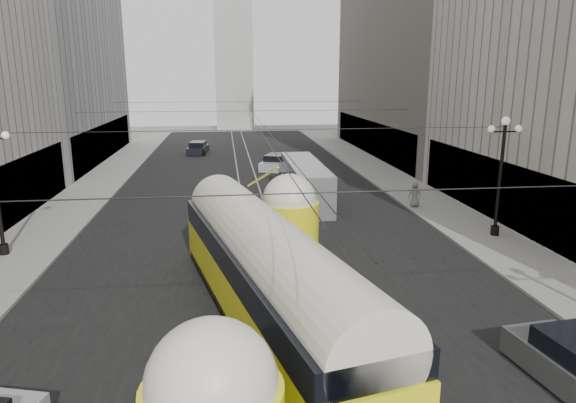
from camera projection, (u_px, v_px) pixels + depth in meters
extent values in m
cube|color=black|center=(249.00, 188.00, 40.40)|extent=(20.00, 85.00, 0.02)
cube|color=gray|center=(102.00, 182.00, 42.32)|extent=(4.00, 72.00, 0.15)
cube|color=gray|center=(384.00, 175.00, 45.19)|extent=(4.00, 72.00, 0.15)
cube|color=gray|center=(240.00, 188.00, 40.31)|extent=(0.12, 85.00, 0.04)
cube|color=gray|center=(259.00, 187.00, 40.49)|extent=(0.12, 85.00, 0.04)
cube|color=black|center=(16.00, 191.00, 30.05)|extent=(0.10, 18.00, 3.60)
cube|color=#999999|center=(32.00, 18.00, 49.62)|extent=(12.00, 28.00, 28.00)
cube|color=black|center=(106.00, 141.00, 53.19)|extent=(0.10, 25.20, 3.60)
cube|color=black|center=(486.00, 186.00, 31.48)|extent=(0.10, 18.00, 3.60)
cube|color=#514C47|center=(429.00, 3.00, 53.91)|extent=(12.00, 32.00, 32.00)
cube|color=black|center=(369.00, 137.00, 56.54)|extent=(0.10, 28.80, 3.60)
cube|color=#B2AFA8|center=(233.00, 54.00, 83.32)|extent=(6.00, 6.00, 24.00)
cylinder|color=black|center=(4.00, 249.00, 24.83)|extent=(0.44, 0.44, 0.50)
sphere|color=white|center=(5.00, 135.00, 23.61)|extent=(0.36, 0.36, 0.36)
cylinder|color=black|center=(500.00, 181.00, 27.18)|extent=(0.18, 0.18, 6.00)
cylinder|color=black|center=(495.00, 230.00, 27.83)|extent=(0.44, 0.44, 0.50)
cylinder|color=black|center=(505.00, 132.00, 26.56)|extent=(1.60, 0.08, 0.08)
sphere|color=white|center=(506.00, 121.00, 26.43)|extent=(0.44, 0.44, 0.44)
sphere|color=white|center=(491.00, 129.00, 26.43)|extent=(0.36, 0.36, 0.36)
sphere|color=white|center=(519.00, 129.00, 26.61)|extent=(0.36, 0.36, 0.36)
cylinder|color=black|center=(308.00, 193.00, 11.50)|extent=(25.00, 0.03, 0.03)
cylinder|color=black|center=(262.00, 130.00, 24.99)|extent=(25.00, 0.03, 0.03)
cylinder|color=black|center=(248.00, 111.00, 38.49)|extent=(25.00, 0.03, 0.03)
cylinder|color=black|center=(242.00, 102.00, 51.98)|extent=(25.00, 0.03, 0.03)
cylinder|color=black|center=(246.00, 110.00, 42.39)|extent=(0.03, 72.00, 0.03)
cylinder|color=black|center=(251.00, 110.00, 42.44)|extent=(0.03, 72.00, 0.03)
cube|color=yellow|center=(267.00, 293.00, 17.94)|extent=(6.32, 15.87, 1.90)
cube|color=black|center=(268.00, 316.00, 18.15)|extent=(6.22, 15.41, 0.33)
cube|color=black|center=(267.00, 260.00, 17.65)|extent=(6.29, 15.64, 0.95)
cylinder|color=silver|center=(267.00, 251.00, 17.57)|extent=(5.94, 15.56, 2.57)
sphere|color=silver|center=(212.00, 384.00, 10.15)|extent=(2.68, 2.68, 2.68)
cylinder|color=yellow|center=(289.00, 227.00, 25.36)|extent=(2.90, 2.90, 2.57)
sphere|color=silver|center=(289.00, 201.00, 25.04)|extent=(2.68, 2.68, 2.68)
cube|color=#9D9FA2|center=(305.00, 182.00, 35.67)|extent=(2.30, 10.71, 2.67)
cube|color=black|center=(305.00, 176.00, 35.56)|extent=(2.31, 10.33, 0.98)
cube|color=black|center=(319.00, 195.00, 30.49)|extent=(2.05, 0.11, 1.25)
cylinder|color=black|center=(296.00, 208.00, 32.30)|extent=(0.30, 0.89, 0.89)
cylinder|color=black|center=(331.00, 207.00, 32.57)|extent=(0.30, 0.89, 0.89)
cylinder|color=black|center=(283.00, 185.00, 39.21)|extent=(0.30, 0.89, 0.89)
cylinder|color=black|center=(312.00, 184.00, 39.47)|extent=(0.30, 0.89, 0.89)
cylinder|color=black|center=(522.00, 352.00, 15.69)|extent=(0.22, 0.67, 0.67)
cylinder|color=black|center=(574.00, 348.00, 15.90)|extent=(0.22, 0.67, 0.67)
cube|color=silver|center=(276.00, 164.00, 48.08)|extent=(3.55, 4.96, 0.81)
cube|color=black|center=(276.00, 158.00, 47.94)|extent=(2.53, 2.97, 0.77)
cylinder|color=black|center=(268.00, 169.00, 46.51)|extent=(0.22, 0.65, 0.65)
cylinder|color=black|center=(287.00, 169.00, 46.71)|extent=(0.22, 0.65, 0.65)
cylinder|color=black|center=(266.00, 164.00, 49.52)|extent=(0.22, 0.65, 0.65)
cylinder|color=black|center=(283.00, 163.00, 49.72)|extent=(0.22, 0.65, 0.65)
cube|color=black|center=(198.00, 150.00, 57.88)|extent=(2.45, 4.57, 0.77)
cube|color=black|center=(198.00, 145.00, 57.75)|extent=(1.93, 2.61, 0.73)
cylinder|color=black|center=(190.00, 153.00, 56.40)|extent=(0.22, 0.62, 0.62)
cylinder|color=black|center=(205.00, 153.00, 56.59)|extent=(0.22, 0.62, 0.62)
cylinder|color=black|center=(192.00, 149.00, 59.25)|extent=(0.22, 0.62, 0.62)
cylinder|color=black|center=(206.00, 149.00, 59.44)|extent=(0.22, 0.62, 0.62)
imported|color=gray|center=(415.00, 194.00, 33.71)|extent=(0.86, 0.57, 1.70)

